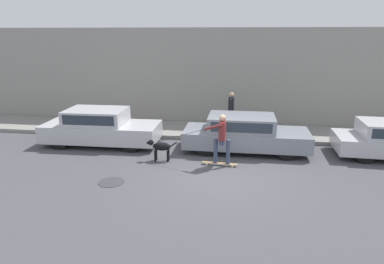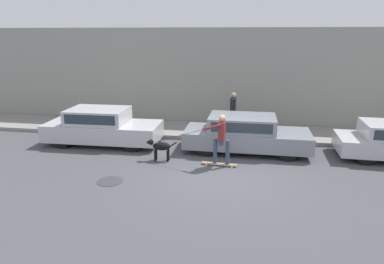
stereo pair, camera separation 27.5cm
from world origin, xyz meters
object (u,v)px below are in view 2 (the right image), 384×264
object	(u,v)px
parked_car_0	(102,127)
skateboarder	(221,137)
parked_car_1	(245,134)
pedestrian_with_bag	(233,110)
dog	(160,147)

from	to	relation	value
parked_car_0	skateboarder	world-z (taller)	skateboarder
parked_car_0	skateboarder	xyz separation A→B (m)	(4.67, -1.57, 0.31)
parked_car_1	pedestrian_with_bag	distance (m)	2.16
parked_car_0	parked_car_1	world-z (taller)	parked_car_0
parked_car_0	dog	bearing A→B (deg)	-29.16
parked_car_0	skateboarder	distance (m)	4.94
dog	skateboarder	distance (m)	2.08
parked_car_0	pedestrian_with_bag	xyz separation A→B (m)	(4.86, 2.05, 0.40)
dog	parked_car_1	bearing A→B (deg)	-153.77
parked_car_1	pedestrian_with_bag	xyz separation A→B (m)	(-0.55, 2.05, 0.42)
dog	pedestrian_with_bag	bearing A→B (deg)	-123.45
pedestrian_with_bag	skateboarder	bearing A→B (deg)	-87.63
parked_car_0	dog	world-z (taller)	parked_car_0
parked_car_1	dog	bearing A→B (deg)	-152.39
parked_car_0	pedestrian_with_bag	world-z (taller)	pedestrian_with_bag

